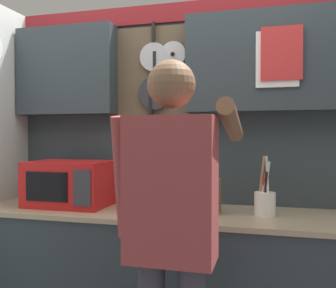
% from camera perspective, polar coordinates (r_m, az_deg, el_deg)
% --- Properties ---
extents(base_cabinet_counter, '(2.46, 0.64, 0.91)m').
position_cam_1_polar(base_cabinet_counter, '(2.51, 0.07, -20.38)').
color(base_cabinet_counter, '#2D383D').
rests_on(base_cabinet_counter, ground_plane).
extents(back_wall_unit, '(3.03, 0.23, 2.30)m').
position_cam_1_polar(back_wall_unit, '(2.61, 2.12, 3.04)').
color(back_wall_unit, '#2D383D').
rests_on(back_wall_unit, ground_plane).
extents(microwave, '(0.53, 0.39, 0.30)m').
position_cam_1_polar(microwave, '(2.61, -14.65, -5.81)').
color(microwave, red).
rests_on(microwave, base_cabinet_counter).
extents(knife_block, '(0.11, 0.15, 0.28)m').
position_cam_1_polar(knife_block, '(2.31, 6.50, -7.83)').
color(knife_block, brown).
rests_on(knife_block, base_cabinet_counter).
extents(utensil_crock, '(0.12, 0.12, 0.35)m').
position_cam_1_polar(utensil_crock, '(2.29, 14.55, -8.45)').
color(utensil_crock, white).
rests_on(utensil_crock, base_cabinet_counter).
extents(person, '(0.54, 0.66, 1.70)m').
position_cam_1_polar(person, '(1.65, 0.61, -11.33)').
color(person, '#383842').
rests_on(person, ground_plane).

